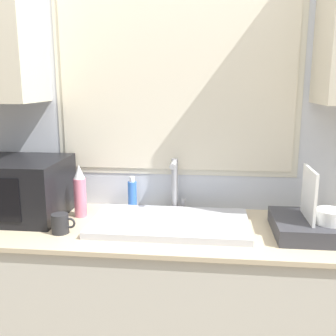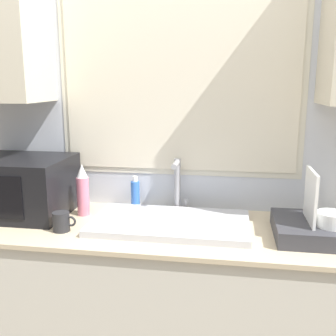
{
  "view_description": "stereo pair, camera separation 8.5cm",
  "coord_description": "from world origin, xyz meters",
  "px_view_note": "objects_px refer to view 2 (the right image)",
  "views": [
    {
      "loc": [
        0.18,
        -1.39,
        1.55
      ],
      "look_at": [
        -0.0,
        0.26,
        1.19
      ],
      "focal_mm": 42.0,
      "sensor_mm": 36.0,
      "label": 1
    },
    {
      "loc": [
        0.26,
        -1.38,
        1.55
      ],
      "look_at": [
        -0.0,
        0.26,
        1.19
      ],
      "focal_mm": 42.0,
      "sensor_mm": 36.0,
      "label": 2
    }
  ],
  "objects_px": {
    "spray_bottle": "(83,191)",
    "faucet": "(177,182)",
    "soap_bottle": "(135,194)",
    "microwave": "(21,186)",
    "mug_near_sink": "(62,222)",
    "dish_rack": "(311,226)"
  },
  "relations": [
    {
      "from": "spray_bottle",
      "to": "dish_rack",
      "type": "bearing_deg",
      "value": -6.71
    },
    {
      "from": "faucet",
      "to": "dish_rack",
      "type": "xyz_separation_m",
      "value": [
        0.61,
        -0.26,
        -0.1
      ]
    },
    {
      "from": "microwave",
      "to": "dish_rack",
      "type": "xyz_separation_m",
      "value": [
        1.36,
        -0.1,
        -0.09
      ]
    },
    {
      "from": "microwave",
      "to": "soap_bottle",
      "type": "xyz_separation_m",
      "value": [
        0.54,
        0.16,
        -0.06
      ]
    },
    {
      "from": "dish_rack",
      "to": "soap_bottle",
      "type": "distance_m",
      "value": 0.86
    },
    {
      "from": "dish_rack",
      "to": "spray_bottle",
      "type": "height_order",
      "value": "dish_rack"
    },
    {
      "from": "spray_bottle",
      "to": "mug_near_sink",
      "type": "bearing_deg",
      "value": -94.13
    },
    {
      "from": "soap_bottle",
      "to": "mug_near_sink",
      "type": "relative_size",
      "value": 1.63
    },
    {
      "from": "spray_bottle",
      "to": "soap_bottle",
      "type": "distance_m",
      "value": 0.27
    },
    {
      "from": "spray_bottle",
      "to": "mug_near_sink",
      "type": "distance_m",
      "value": 0.24
    },
    {
      "from": "microwave",
      "to": "spray_bottle",
      "type": "height_order",
      "value": "microwave"
    },
    {
      "from": "spray_bottle",
      "to": "soap_bottle",
      "type": "height_order",
      "value": "spray_bottle"
    },
    {
      "from": "faucet",
      "to": "spray_bottle",
      "type": "distance_m",
      "value": 0.47
    },
    {
      "from": "faucet",
      "to": "soap_bottle",
      "type": "distance_m",
      "value": 0.23
    },
    {
      "from": "faucet",
      "to": "mug_near_sink",
      "type": "bearing_deg",
      "value": -142.59
    },
    {
      "from": "faucet",
      "to": "microwave",
      "type": "height_order",
      "value": "microwave"
    },
    {
      "from": "spray_bottle",
      "to": "faucet",
      "type": "bearing_deg",
      "value": 16.44
    },
    {
      "from": "microwave",
      "to": "spray_bottle",
      "type": "relative_size",
      "value": 1.8
    },
    {
      "from": "microwave",
      "to": "soap_bottle",
      "type": "height_order",
      "value": "microwave"
    },
    {
      "from": "microwave",
      "to": "spray_bottle",
      "type": "bearing_deg",
      "value": 4.36
    },
    {
      "from": "spray_bottle",
      "to": "microwave",
      "type": "bearing_deg",
      "value": -175.64
    },
    {
      "from": "faucet",
      "to": "soap_bottle",
      "type": "height_order",
      "value": "faucet"
    }
  ]
}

